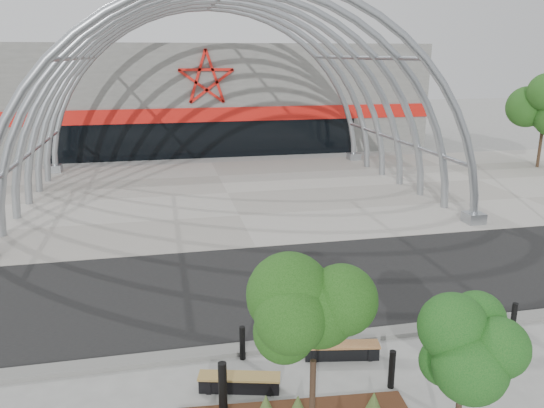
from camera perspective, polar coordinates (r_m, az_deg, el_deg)
ground at (r=14.45m, az=3.42°, el=-14.29°), size 140.00×140.00×0.00m
road at (r=17.47m, az=0.35°, el=-8.64°), size 140.00×7.00×0.02m
forecourt at (r=28.66m, az=-4.81°, el=1.16°), size 60.00×17.00×0.04m
kerb at (r=14.21m, az=3.70°, el=-14.57°), size 60.00×0.50×0.12m
arena_building at (r=45.72m, az=-7.90°, el=11.59°), size 34.00×15.24×8.00m
vault_canopy at (r=28.66m, az=-4.81°, el=1.16°), size 20.80×15.80×20.36m
street_tree_0 at (r=9.76m, az=4.56°, el=-12.73°), size 1.58×1.58×3.60m
street_tree_1 at (r=9.95m, az=19.93°, el=-15.60°), size 1.30×1.30×3.08m
bench_0 at (r=12.47m, az=-3.53°, el=-18.67°), size 1.87×0.84×0.38m
bench_1 at (r=13.67m, az=7.49°, el=-15.40°), size 1.90×0.73×0.39m
bollard_0 at (r=11.68m, az=-5.32°, el=-19.05°), size 0.18×0.18×1.15m
bollard_1 at (r=13.40m, az=-3.20°, el=-14.71°), size 0.14×0.14×0.88m
bollard_2 at (r=14.25m, az=6.00°, el=-12.29°), size 0.18×0.18×1.10m
bollard_3 at (r=12.68m, az=12.76°, el=-16.96°), size 0.15×0.15×0.92m
bollard_4 at (r=15.79m, az=24.54°, el=-11.18°), size 0.15×0.15×0.91m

